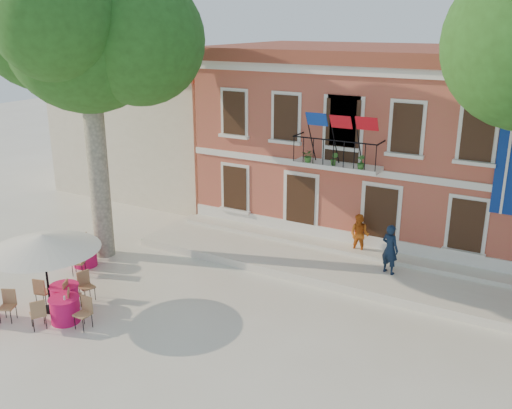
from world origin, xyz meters
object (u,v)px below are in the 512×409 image
(plane_tree_west, at_px, (86,33))
(cafe_table_0, at_px, (65,295))
(patio_umbrella, at_px, (43,243))
(pedestrian_navy, at_px, (390,249))
(cafe_table_3, at_px, (85,255))
(cafe_table_1, at_px, (65,309))
(pedestrian_orange, at_px, (359,235))

(plane_tree_west, distance_m, cafe_table_0, 8.77)
(plane_tree_west, xyz_separation_m, patio_umbrella, (1.67, -4.12, -5.86))
(pedestrian_navy, height_order, cafe_table_3, pedestrian_navy)
(patio_umbrella, distance_m, cafe_table_1, 2.06)
(cafe_table_1, relative_size, cafe_table_3, 0.99)
(pedestrian_orange, bearing_deg, cafe_table_0, -128.54)
(pedestrian_navy, height_order, pedestrian_orange, pedestrian_navy)
(patio_umbrella, bearing_deg, pedestrian_navy, 40.38)
(pedestrian_orange, bearing_deg, pedestrian_navy, -33.48)
(plane_tree_west, relative_size, cafe_table_1, 5.87)
(cafe_table_1, bearing_deg, pedestrian_navy, 44.84)
(plane_tree_west, relative_size, pedestrian_navy, 6.34)
(patio_umbrella, distance_m, cafe_table_0, 1.86)
(cafe_table_0, bearing_deg, pedestrian_navy, 40.00)
(plane_tree_west, bearing_deg, cafe_table_3, -84.28)
(pedestrian_navy, bearing_deg, cafe_table_1, 64.37)
(patio_umbrella, bearing_deg, cafe_table_3, 117.46)
(pedestrian_navy, relative_size, pedestrian_orange, 1.12)
(patio_umbrella, xyz_separation_m, pedestrian_orange, (6.98, 8.18, -1.17))
(pedestrian_orange, bearing_deg, patio_umbrella, -128.55)
(plane_tree_west, height_order, pedestrian_navy, plane_tree_west)
(pedestrian_navy, bearing_deg, patio_umbrella, 59.91)
(pedestrian_navy, bearing_deg, plane_tree_west, 36.31)
(patio_umbrella, bearing_deg, plane_tree_west, 112.02)
(patio_umbrella, relative_size, cafe_table_0, 1.84)
(cafe_table_1, height_order, cafe_table_3, same)
(plane_tree_west, xyz_separation_m, pedestrian_orange, (8.65, 4.06, -7.03))
(cafe_table_1, bearing_deg, cafe_table_0, 137.28)
(plane_tree_west, relative_size, patio_umbrella, 3.28)
(patio_umbrella, height_order, pedestrian_navy, patio_umbrella)
(plane_tree_west, distance_m, patio_umbrella, 7.35)
(pedestrian_navy, distance_m, cafe_table_0, 10.63)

